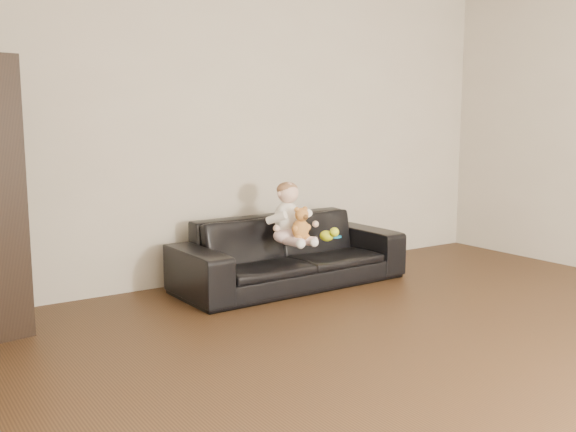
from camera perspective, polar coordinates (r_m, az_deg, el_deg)
floor at (r=3.68m, az=20.84°, el=-13.11°), size 5.50×5.50×0.00m
wall_back at (r=5.48m, az=-2.64°, el=8.29°), size 5.00×0.00×5.00m
sofa at (r=5.16m, az=0.19°, el=-3.17°), size 1.90×0.79×0.55m
baby at (r=4.98m, az=0.09°, el=-0.08°), size 0.35×0.43×0.49m
teddy_bear at (r=4.87m, az=1.16°, el=-0.71°), size 0.15×0.15×0.25m
toy_green at (r=5.13m, az=3.45°, el=-1.78°), size 0.14×0.15×0.09m
toy_rattle at (r=5.22m, az=3.29°, el=-1.74°), size 0.07×0.07×0.06m
toy_blue_disc at (r=5.31m, az=4.24°, el=-1.84°), size 0.13×0.13×0.01m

